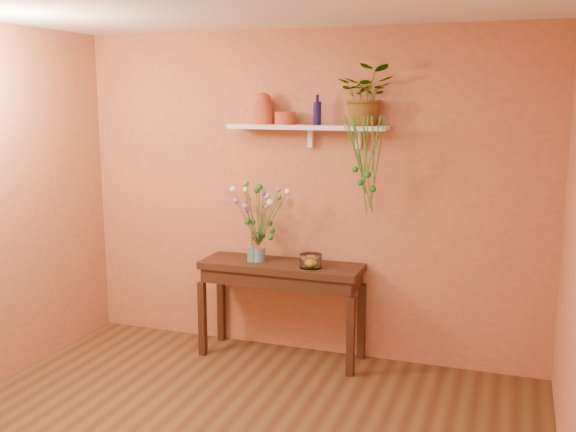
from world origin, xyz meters
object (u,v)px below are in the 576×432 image
terracotta_jug (264,109)px  spider_plant (366,95)px  glass_vase (258,249)px  blue_bottle (317,113)px  bouquet (258,206)px  sideboard (281,277)px  glass_bowl (311,261)px

terracotta_jug → spider_plant: bearing=0.8°
glass_vase → spider_plant: bearing=9.3°
terracotta_jug → glass_vase: 1.15m
blue_bottle → bouquet: 0.90m
blue_bottle → bouquet: bearing=-167.9°
sideboard → bouquet: bearing=178.1°
glass_vase → bouquet: size_ratio=0.41×
blue_bottle → spider_plant: size_ratio=0.51×
glass_vase → blue_bottle: bearing=14.1°
sideboard → glass_vase: glass_vase is taller
terracotta_jug → spider_plant: 0.85m
blue_bottle → bouquet: blue_bottle is taller
terracotta_jug → spider_plant: spider_plant is taller
terracotta_jug → blue_bottle: bearing=-1.4°
glass_vase → terracotta_jug: bearing=86.5°
sideboard → terracotta_jug: terracotta_jug is taller
sideboard → blue_bottle: bearing=22.2°
sideboard → bouquet: 0.62m
sideboard → spider_plant: (0.65, 0.13, 1.48)m
sideboard → terracotta_jug: bearing=148.1°
spider_plant → glass_vase: 1.52m
blue_bottle → glass_vase: size_ratio=0.99×
blue_bottle → glass_vase: bearing=-165.9°
spider_plant → glass_vase: size_ratio=1.95×
blue_bottle → glass_vase: (-0.46, -0.12, -1.12)m
sideboard → spider_plant: 1.62m
terracotta_jug → glass_vase: bearing=-93.5°
terracotta_jug → glass_bowl: size_ratio=1.41×
glass_bowl → terracotta_jug: bearing=159.3°
terracotta_jug → glass_vase: (-0.01, -0.13, -1.14)m
terracotta_jug → glass_vase: size_ratio=1.06×
spider_plant → bouquet: 1.25m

